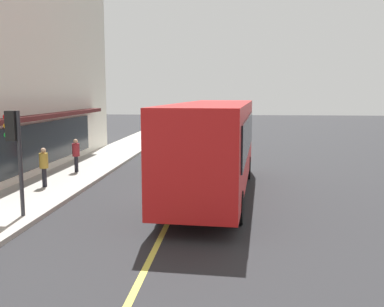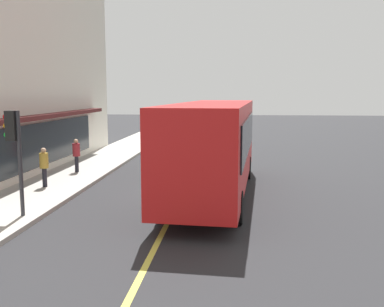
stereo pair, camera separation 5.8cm
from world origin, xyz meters
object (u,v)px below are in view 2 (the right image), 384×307
(bus, at_px, (214,143))
(pedestrian_by_curb, at_px, (76,152))
(traffic_light, at_px, (14,138))
(pedestrian_near_storefront, at_px, (44,164))

(bus, xyz_separation_m, pedestrian_by_curb, (3.51, 6.63, -0.90))
(traffic_light, distance_m, pedestrian_near_storefront, 4.41)
(traffic_light, xyz_separation_m, pedestrian_by_curb, (7.38, 0.80, -1.45))
(pedestrian_by_curb, bearing_deg, traffic_light, -173.79)
(bus, distance_m, pedestrian_by_curb, 7.55)
(traffic_light, distance_m, pedestrian_by_curb, 7.56)
(pedestrian_by_curb, height_order, pedestrian_near_storefront, same)
(bus, bearing_deg, traffic_light, 123.62)
(traffic_light, bearing_deg, bus, -56.38)
(bus, relative_size, traffic_light, 3.52)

